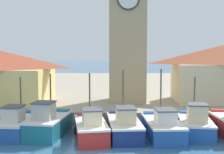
# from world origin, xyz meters

# --- Properties ---
(quay_wharf) EXTENTS (120.00, 40.00, 1.00)m
(quay_wharf) POSITION_xyz_m (0.00, 27.05, 0.50)
(quay_wharf) COLOR #9E937F
(quay_wharf) RESTS_ON ground
(fishing_boat_left_inner) EXTENTS (2.20, 4.80, 3.82)m
(fishing_boat_left_inner) POSITION_xyz_m (-4.90, 4.58, 0.71)
(fishing_boat_left_inner) COLOR #2356A8
(fishing_boat_left_inner) RESTS_ON ground
(fishing_boat_mid_left) EXTENTS (2.58, 4.61, 4.06)m
(fishing_boat_mid_left) POSITION_xyz_m (-2.82, 4.31, 0.82)
(fishing_boat_mid_left) COLOR #196B7F
(fishing_boat_mid_left) RESTS_ON ground
(fishing_boat_center) EXTENTS (2.68, 5.01, 4.18)m
(fishing_boat_center) POSITION_xyz_m (0.07, 3.62, 0.72)
(fishing_boat_center) COLOR #AD2823
(fishing_boat_center) RESTS_ON ground
(fishing_boat_mid_right) EXTENTS (2.44, 5.39, 4.35)m
(fishing_boat_mid_right) POSITION_xyz_m (2.21, 4.31, 0.71)
(fishing_boat_mid_right) COLOR navy
(fishing_boat_mid_right) RESTS_ON ground
(fishing_boat_right_inner) EXTENTS (2.40, 5.04, 4.42)m
(fishing_boat_right_inner) POSITION_xyz_m (4.69, 4.09, 0.70)
(fishing_boat_right_inner) COLOR #2356A8
(fishing_boat_right_inner) RESTS_ON ground
(fishing_boat_right_outer) EXTENTS (2.53, 4.72, 3.86)m
(fishing_boat_right_outer) POSITION_xyz_m (6.93, 4.57, 0.74)
(fishing_boat_right_outer) COLOR #2356A8
(fishing_boat_right_outer) RESTS_ON ground
(clock_tower) EXTENTS (3.73, 3.73, 15.01)m
(clock_tower) POSITION_xyz_m (2.69, 12.48, 8.08)
(clock_tower) COLOR tan
(clock_tower) RESTS_ON quay_wharf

